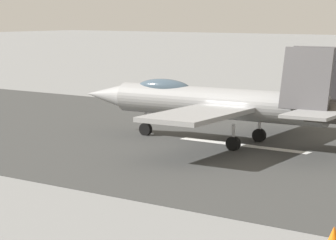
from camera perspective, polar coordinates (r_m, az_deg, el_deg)
ground_plane at (r=41.29m, az=5.11°, el=-1.90°), size 400.00×400.00×0.00m
runway_strip at (r=41.28m, az=5.13°, el=-1.89°), size 240.00×26.00×0.02m
fighter_jet at (r=41.30m, az=4.03°, el=1.40°), size 17.22×14.71×5.53m
marker_cone_near at (r=24.33m, az=12.64°, el=-8.61°), size 0.44×0.44×0.55m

